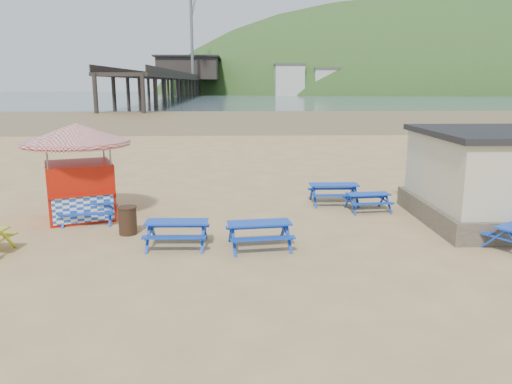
{
  "coord_description": "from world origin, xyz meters",
  "views": [
    {
      "loc": [
        0.51,
        -15.26,
        4.67
      ],
      "look_at": [
        1.13,
        1.5,
        1.0
      ],
      "focal_mm": 35.0,
      "sensor_mm": 36.0,
      "label": 1
    }
  ],
  "objects_px": {
    "litter_bin": "(128,220)",
    "picnic_table_blue_a": "(89,212)",
    "picnic_table_blue_b": "(334,194)",
    "ice_cream_kiosk": "(78,159)"
  },
  "relations": [
    {
      "from": "picnic_table_blue_b",
      "to": "litter_bin",
      "type": "relative_size",
      "value": 2.13
    },
    {
      "from": "picnic_table_blue_a",
      "to": "picnic_table_blue_b",
      "type": "distance_m",
      "value": 9.18
    },
    {
      "from": "picnic_table_blue_a",
      "to": "ice_cream_kiosk",
      "type": "distance_m",
      "value": 1.9
    },
    {
      "from": "picnic_table_blue_a",
      "to": "litter_bin",
      "type": "bearing_deg",
      "value": -46.95
    },
    {
      "from": "picnic_table_blue_b",
      "to": "litter_bin",
      "type": "distance_m",
      "value": 8.2
    },
    {
      "from": "picnic_table_blue_a",
      "to": "ice_cream_kiosk",
      "type": "xyz_separation_m",
      "value": [
        -0.46,
        0.64,
        1.73
      ]
    },
    {
      "from": "litter_bin",
      "to": "picnic_table_blue_b",
      "type": "bearing_deg",
      "value": 27.78
    },
    {
      "from": "picnic_table_blue_a",
      "to": "picnic_table_blue_b",
      "type": "relative_size",
      "value": 0.98
    },
    {
      "from": "litter_bin",
      "to": "picnic_table_blue_a",
      "type": "bearing_deg",
      "value": 137.86
    },
    {
      "from": "ice_cream_kiosk",
      "to": "litter_bin",
      "type": "height_order",
      "value": "ice_cream_kiosk"
    }
  ]
}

